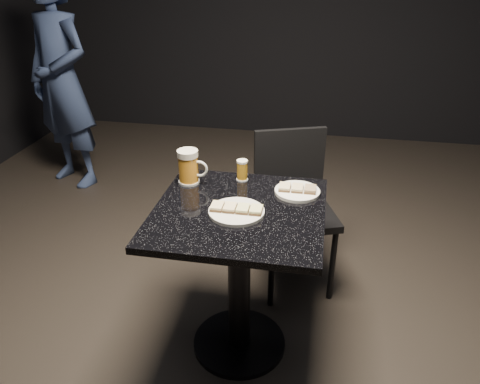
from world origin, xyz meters
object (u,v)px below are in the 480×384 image
Objects in this scene: plate_large at (236,212)px; beer_tumbler at (242,170)px; patron at (61,81)px; chair at (293,200)px; table at (239,258)px; plate_small at (297,191)px; beer_mug at (189,167)px.

beer_tumbler is (-0.03, 0.31, 0.04)m from plate_large.
beer_tumbler is at bearing -16.22° from patron.
plate_large is at bearing -107.11° from chair.
patron is 2.11m from chair.
patron is at bearing 136.74° from table.
patron is (-1.88, 1.37, 0.06)m from plate_small.
plate_small is at bearing -84.63° from chair.
chair is at bearing 72.38° from table.
chair is (0.19, 0.62, -0.26)m from plate_large.
beer_mug is at bearing -139.95° from chair.
chair is (0.19, 0.59, -0.01)m from table.
table is at bearing -107.62° from chair.
beer_mug is 0.24m from beer_tumbler.
plate_small is 0.47m from chair.
plate_small is 0.50m from beer_mug.
plate_large is 2.30m from patron.
patron is 1.90× the size of chair.
table is 0.87× the size of chair.
plate_large is 0.36m from beer_mug.
plate_large is at bearing -21.79° from patron.
plate_large and plate_small have the same top height.
beer_tumbler is (1.62, -1.28, -0.02)m from patron.
beer_tumbler is at bearing 161.79° from plate_small.
patron reaches higher than beer_tumbler.
beer_mug is (-0.26, 0.24, 0.07)m from plate_large.
patron is 2.07m from beer_tumbler.
table is at bearing 82.27° from plate_large.
table is 0.47m from beer_mug.
patron is at bearing 136.06° from plate_large.
plate_small is at bearing 44.50° from plate_large.
plate_large is 0.32m from plate_small.
chair is (1.84, -0.97, -0.32)m from patron.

